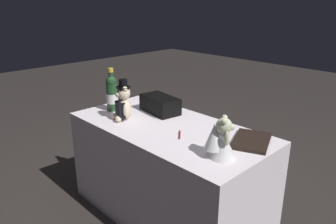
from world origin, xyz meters
TOP-DOWN VIEW (x-y plane):
  - ground_plane at (0.00, 0.00)m, footprint 12.00×12.00m
  - reception_table at (0.00, 0.00)m, footprint 1.41×0.70m
  - teddy_bear_groom at (0.31, 0.14)m, footprint 0.14×0.14m
  - teddy_bear_bride at (-0.52, 0.12)m, footprint 0.19×0.18m
  - champagne_bottle at (0.53, 0.08)m, footprint 0.09×0.09m
  - signing_pen at (-0.17, 0.06)m, footprint 0.09×0.10m
  - gift_case_black at (0.25, -0.16)m, footprint 0.34×0.22m
  - guestbook at (-0.54, -0.17)m, footprint 0.30×0.35m

SIDE VIEW (x-z plane):
  - ground_plane at x=0.00m, z-range 0.00..0.00m
  - reception_table at x=0.00m, z-range 0.00..0.70m
  - signing_pen at x=-0.17m, z-range 0.70..0.71m
  - guestbook at x=-0.54m, z-range 0.70..0.72m
  - gift_case_black at x=0.25m, z-range 0.70..0.83m
  - teddy_bear_bride at x=-0.52m, z-range 0.69..0.92m
  - teddy_bear_groom at x=0.31m, z-range 0.67..0.97m
  - champagne_bottle at x=0.53m, z-range 0.68..1.01m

